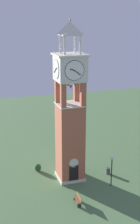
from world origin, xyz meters
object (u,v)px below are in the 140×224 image
(clock_tower, at_px, (70,117))
(park_bench, at_px, (78,199))
(trash_bin, at_px, (108,171))
(lamp_post, at_px, (112,166))

(clock_tower, relative_size, park_bench, 11.23)
(clock_tower, height_order, trash_bin, clock_tower)
(lamp_post, bearing_deg, park_bench, -156.03)
(clock_tower, distance_m, trash_bin, 8.60)
(clock_tower, relative_size, lamp_post, 5.01)
(park_bench, height_order, trash_bin, park_bench)
(lamp_post, distance_m, trash_bin, 3.53)
(park_bench, relative_size, lamp_post, 0.45)
(park_bench, bearing_deg, lamp_post, 23.97)
(clock_tower, bearing_deg, trash_bin, -7.18)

